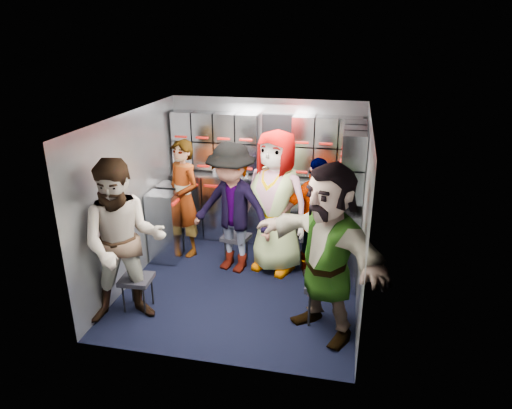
% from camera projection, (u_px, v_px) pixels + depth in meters
% --- Properties ---
extents(floor, '(3.00, 3.00, 0.00)m').
position_uv_depth(floor, '(243.00, 283.00, 5.78)').
color(floor, black).
rests_on(floor, ground).
extents(wall_back, '(2.80, 0.04, 2.10)m').
position_uv_depth(wall_back, '(266.00, 170.00, 6.77)').
color(wall_back, gray).
rests_on(wall_back, ground).
extents(wall_left, '(0.04, 3.00, 2.10)m').
position_uv_depth(wall_left, '(133.00, 197.00, 5.67)').
color(wall_left, gray).
rests_on(wall_left, ground).
extents(wall_right, '(0.04, 3.00, 2.10)m').
position_uv_depth(wall_right, '(363.00, 215.00, 5.13)').
color(wall_right, gray).
rests_on(wall_right, ground).
extents(ceiling, '(2.80, 3.00, 0.02)m').
position_uv_depth(ceiling, '(242.00, 117.00, 5.02)').
color(ceiling, silver).
rests_on(ceiling, wall_back).
extents(cart_bank_back, '(2.68, 0.38, 0.99)m').
position_uv_depth(cart_bank_back, '(263.00, 210.00, 6.78)').
color(cart_bank_back, '#999EA8').
rests_on(cart_bank_back, ground).
extents(cart_bank_left, '(0.38, 0.76, 0.99)m').
position_uv_depth(cart_bank_left, '(169.00, 222.00, 6.34)').
color(cart_bank_left, '#999EA8').
rests_on(cart_bank_left, ground).
extents(counter, '(2.68, 0.42, 0.03)m').
position_uv_depth(counter, '(263.00, 176.00, 6.59)').
color(counter, '#B7BABF').
rests_on(counter, cart_bank_back).
extents(locker_bank_back, '(2.68, 0.28, 0.82)m').
position_uv_depth(locker_bank_back, '(264.00, 143.00, 6.48)').
color(locker_bank_back, '#999EA8').
rests_on(locker_bank_back, wall_back).
extents(locker_bank_right, '(0.28, 1.00, 0.82)m').
position_uv_depth(locker_bank_right, '(354.00, 160.00, 5.64)').
color(locker_bank_right, '#999EA8').
rests_on(locker_bank_right, wall_right).
extents(right_cabinet, '(0.28, 1.20, 1.00)m').
position_uv_depth(right_cabinet, '(348.00, 236.00, 5.91)').
color(right_cabinet, '#999EA8').
rests_on(right_cabinet, ground).
extents(coffee_niche, '(0.46, 0.16, 0.84)m').
position_uv_depth(coffee_niche, '(278.00, 144.00, 6.50)').
color(coffee_niche, black).
rests_on(coffee_niche, wall_back).
extents(red_latch_strip, '(2.60, 0.02, 0.03)m').
position_uv_depth(red_latch_strip, '(261.00, 190.00, 6.46)').
color(red_latch_strip, '#A0120D').
rests_on(red_latch_strip, cart_bank_back).
extents(jump_seat_near_left, '(0.36, 0.34, 0.40)m').
position_uv_depth(jump_seat_near_left, '(137.00, 281.00, 5.14)').
color(jump_seat_near_left, black).
rests_on(jump_seat_near_left, ground).
extents(jump_seat_mid_left, '(0.40, 0.38, 0.40)m').
position_uv_depth(jump_seat_mid_left, '(236.00, 239.00, 6.17)').
color(jump_seat_mid_left, black).
rests_on(jump_seat_mid_left, ground).
extents(jump_seat_center, '(0.47, 0.46, 0.48)m').
position_uv_depth(jump_seat_center, '(277.00, 233.00, 6.17)').
color(jump_seat_center, black).
rests_on(jump_seat_center, ground).
extents(jump_seat_mid_right, '(0.45, 0.43, 0.48)m').
position_uv_depth(jump_seat_mid_right, '(315.00, 236.00, 6.08)').
color(jump_seat_mid_right, black).
rests_on(jump_seat_mid_right, ground).
extents(jump_seat_near_right, '(0.42, 0.40, 0.49)m').
position_uv_depth(jump_seat_near_right, '(326.00, 286.00, 4.89)').
color(jump_seat_near_right, black).
rests_on(jump_seat_near_right, ground).
extents(attendant_standing, '(0.72, 0.66, 1.64)m').
position_uv_depth(attendant_standing, '(184.00, 199.00, 6.29)').
color(attendant_standing, black).
rests_on(attendant_standing, ground).
extents(attendant_arc_a, '(1.09, 0.99, 1.83)m').
position_uv_depth(attendant_arc_a, '(124.00, 243.00, 4.77)').
color(attendant_arc_a, black).
rests_on(attendant_arc_a, ground).
extents(attendant_arc_b, '(1.25, 0.92, 1.72)m').
position_uv_depth(attendant_arc_b, '(232.00, 209.00, 5.83)').
color(attendant_arc_b, black).
rests_on(attendant_arc_b, ground).
extents(attendant_arc_c, '(1.06, 0.87, 1.88)m').
position_uv_depth(attendant_arc_c, '(276.00, 203.00, 5.82)').
color(attendant_arc_c, black).
rests_on(attendant_arc_c, ground).
extents(attendant_arc_d, '(0.99, 0.70, 1.55)m').
position_uv_depth(attendant_arc_d, '(315.00, 217.00, 5.79)').
color(attendant_arc_d, black).
rests_on(attendant_arc_d, ground).
extents(attendant_arc_e, '(1.67, 1.54, 1.86)m').
position_uv_depth(attendant_arc_e, '(327.00, 252.00, 4.55)').
color(attendant_arc_e, black).
rests_on(attendant_arc_e, ground).
extents(bottle_left, '(0.06, 0.06, 0.24)m').
position_uv_depth(bottle_left, '(246.00, 167.00, 6.55)').
color(bottle_left, white).
rests_on(bottle_left, counter).
extents(bottle_mid, '(0.07, 0.07, 0.25)m').
position_uv_depth(bottle_mid, '(215.00, 165.00, 6.64)').
color(bottle_mid, white).
rests_on(bottle_mid, counter).
extents(bottle_right, '(0.07, 0.07, 0.24)m').
position_uv_depth(bottle_right, '(277.00, 169.00, 6.46)').
color(bottle_right, white).
rests_on(bottle_right, counter).
extents(cup_left, '(0.07, 0.07, 0.11)m').
position_uv_depth(cup_left, '(227.00, 171.00, 6.62)').
color(cup_left, beige).
rests_on(cup_left, counter).
extents(cup_right, '(0.08, 0.08, 0.09)m').
position_uv_depth(cup_right, '(343.00, 179.00, 6.30)').
color(cup_right, beige).
rests_on(cup_right, counter).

